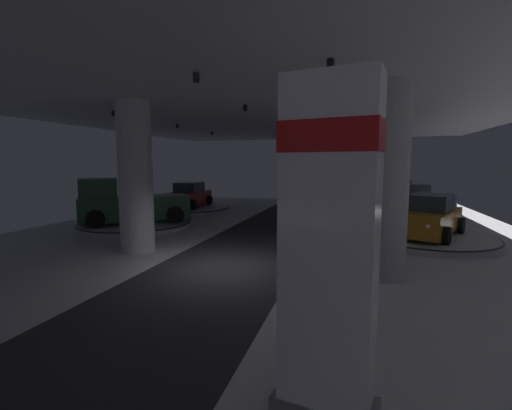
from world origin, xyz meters
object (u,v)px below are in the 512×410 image
object	(u,v)px
display_platform_far_right	(412,216)
visitor_walking_near	(308,205)
display_car_deep_right	(393,192)
visitor_walking_far	(290,210)
pickup_truck_mid_left	(129,204)
display_car_mid_right	(428,217)
column_right	(383,182)
display_platform_mid_right	(427,238)
display_platform_mid_left	(136,224)
display_platform_far_left	(189,208)
display_car_far_right	(412,200)
brand_sign_pylon	(328,253)
display_platform_deep_right	(393,204)
column_left	(135,178)
display_car_far_left	(189,196)

from	to	relation	value
display_platform_far_right	visitor_walking_near	size ratio (longest dim) A/B	2.89
display_car_deep_right	visitor_walking_far	xyz separation A→B (m)	(-6.03, -11.13, -0.21)
pickup_truck_mid_left	display_car_mid_right	size ratio (longest dim) A/B	1.19
column_right	pickup_truck_mid_left	xyz separation A→B (m)	(-11.99, 4.86, -1.57)
display_platform_mid_right	display_platform_mid_left	bearing A→B (deg)	-179.14
display_platform_far_left	column_right	bearing A→B (deg)	-44.06
display_platform_mid_left	display_car_far_right	world-z (taller)	display_car_far_right
display_car_mid_right	brand_sign_pylon	bearing A→B (deg)	-105.54
display_platform_deep_right	display_platform_mid_left	distance (m)	19.05
display_platform_deep_right	column_right	bearing A→B (deg)	-96.41
column_left	display_platform_mid_right	bearing A→B (deg)	23.66
display_car_mid_right	display_car_far_left	distance (m)	15.59
display_platform_deep_right	display_platform_mid_right	size ratio (longest dim) A/B	1.11
column_right	display_platform_deep_right	bearing A→B (deg)	83.59
column_left	display_car_mid_right	distance (m)	11.84
brand_sign_pylon	display_platform_far_right	distance (m)	18.52
pickup_truck_mid_left	display_platform_far_left	size ratio (longest dim) A/B	0.94
display_platform_mid_left	visitor_walking_near	distance (m)	9.45
visitor_walking_near	display_platform_far_left	bearing A→B (deg)	165.20
display_car_mid_right	display_car_deep_right	bearing A→B (deg)	90.65
display_platform_far_right	visitor_walking_far	world-z (taller)	visitor_walking_far
column_right	display_platform_mid_left	world-z (taller)	column_right
brand_sign_pylon	display_platform_mid_right	size ratio (longest dim) A/B	0.80
display_car_deep_right	display_car_far_left	world-z (taller)	display_car_deep_right
column_left	display_car_far_left	bearing A→B (deg)	107.50
brand_sign_pylon	display_car_mid_right	distance (m)	12.18
display_car_mid_right	visitor_walking_near	size ratio (longest dim) A/B	2.87
column_left	display_platform_far_left	bearing A→B (deg)	107.54
display_platform_far_right	display_car_far_right	distance (m)	0.93
pickup_truck_mid_left	display_car_far_left	distance (m)	6.81
display_car_deep_right	display_platform_deep_right	bearing A→B (deg)	116.89
visitor_walking_far	display_car_mid_right	bearing A→B (deg)	-15.79
column_left	brand_sign_pylon	size ratio (longest dim) A/B	1.28
brand_sign_pylon	display_car_mid_right	size ratio (longest dim) A/B	0.94
column_left	pickup_truck_mid_left	xyz separation A→B (m)	(-3.47, 4.28, -1.57)
column_right	display_platform_deep_right	distance (m)	18.49
visitor_walking_far	display_platform_mid_right	bearing A→B (deg)	-16.06
brand_sign_pylon	display_platform_far_left	size ratio (longest dim) A/B	0.74
display_car_deep_right	display_platform_mid_left	bearing A→B (deg)	-136.46
display_platform_far_right	display_car_mid_right	xyz separation A→B (m)	(-0.31, -6.38, 0.85)
column_left	display_platform_deep_right	distance (m)	20.71
column_left	visitor_walking_far	size ratio (longest dim) A/B	3.46
display_car_mid_right	display_platform_far_left	bearing A→B (deg)	155.98
display_platform_far_right	display_car_far_right	world-z (taller)	display_car_far_right
display_platform_far_right	column_left	bearing A→B (deg)	-134.86
pickup_truck_mid_left	display_platform_mid_right	world-z (taller)	pickup_truck_mid_left
column_right	display_platform_deep_right	world-z (taller)	column_right
display_car_deep_right	display_car_far_left	size ratio (longest dim) A/B	1.07
display_car_mid_right	visitor_walking_far	distance (m)	6.42
visitor_walking_near	column_right	bearing A→B (deg)	-70.26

